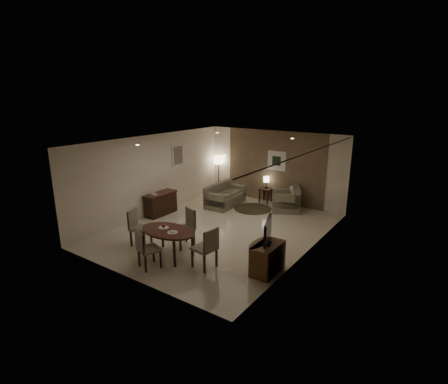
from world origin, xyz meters
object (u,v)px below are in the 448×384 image
Objects in this scene: side_table at (266,195)px; chair_right at (204,248)px; chair_left at (141,228)px; armchair at (286,198)px; console_desk at (161,204)px; tv_cabinet at (268,258)px; floor_lamp at (219,175)px; chair_near at (149,249)px; dining_table at (168,243)px; sofa at (225,195)px; chair_far at (183,228)px.

chair_right is at bearing -76.99° from side_table.
armchair is (1.98, 4.93, -0.06)m from chair_left.
armchair reaches higher than console_desk.
chair_left is at bearing -170.59° from tv_cabinet.
chair_right reaches higher than chair_left.
chair_left is 5.49m from floor_lamp.
console_desk is 1.33× the size of tv_cabinet.
chair_near is (2.47, -2.87, 0.10)m from console_desk.
console_desk is at bearing 137.91° from dining_table.
sofa is (-1.19, 4.28, 0.04)m from dining_table.
side_table is (-0.17, 6.11, -0.20)m from chair_near.
chair_near is 5.78m from armchair.
dining_table is at bearing -168.14° from sofa.
tv_cabinet is 3.62m from chair_left.
chair_near is at bearing -88.43° from side_table.
console_desk is 1.23× the size of armchair.
tv_cabinet is 0.95× the size of chair_near.
chair_left is (-1.02, -0.58, -0.02)m from chair_far.
sofa is at bearing -132.82° from side_table.
dining_table reaches higher than tv_cabinet.
floor_lamp is at bearing -125.49° from armchair.
sofa is at bearing -57.14° from chair_near.
chair_left is at bearing -100.45° from side_table.
tv_cabinet is 0.89× the size of chair_right.
side_table is at bearing -159.80° from chair_right.
chair_far is at bearing -65.76° from chair_near.
armchair reaches higher than dining_table.
armchair reaches higher than side_table.
side_table is at bearing 118.64° from tv_cabinet.
chair_far is at bearing -89.51° from side_table.
floor_lamp reaches higher than armchair.
floor_lamp is (-2.33, 5.45, 0.42)m from dining_table.
chair_right is (1.11, 0.06, 0.15)m from dining_table.
floor_lamp reaches higher than side_table.
sofa is at bearing 126.99° from chair_far.
chair_near reaches higher than console_desk.
chair_far is at bearing -32.86° from console_desk.
chair_right is at bearing -109.91° from chair_left.
sofa is at bearing 59.27° from console_desk.
armchair is 0.63× the size of floor_lamp.
chair_far is at bearing -64.81° from floor_lamp.
tv_cabinet is at bearing -44.79° from floor_lamp.
sofa is (-1.10, 3.60, -0.12)m from chair_far.
chair_right is 1.04× the size of armchair.
tv_cabinet is 5.40m from side_table.
sofa is 1.67m from floor_lamp.
floor_lamp reaches higher than chair_far.
chair_far is 1.87× the size of side_table.
armchair is at bearing -170.04° from chair_right.
chair_left is 1.79× the size of side_table.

